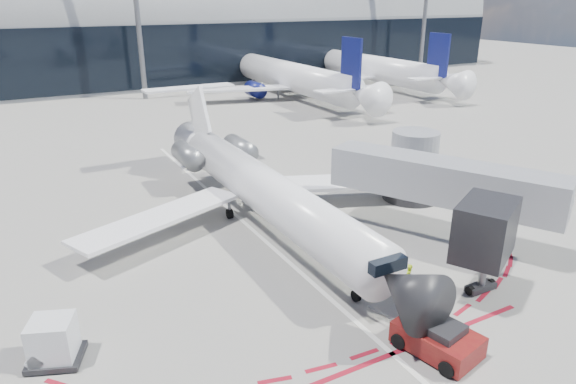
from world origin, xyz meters
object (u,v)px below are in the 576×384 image
regional_jet (259,186)px  ramp_worker (408,279)px  uld_container (53,342)px  pushback_tug (438,339)px

regional_jet → ramp_worker: (2.53, -10.96, -1.60)m
regional_jet → uld_container: size_ratio=11.59×
pushback_tug → ramp_worker: bearing=52.2°
pushback_tug → ramp_worker: 4.31m
pushback_tug → regional_jet: bearing=79.9°
pushback_tug → uld_container: size_ratio=2.13×
regional_jet → pushback_tug: bearing=-87.3°
regional_jet → pushback_tug: 14.99m
ramp_worker → uld_container: 15.48m
ramp_worker → uld_container: bearing=-34.7°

